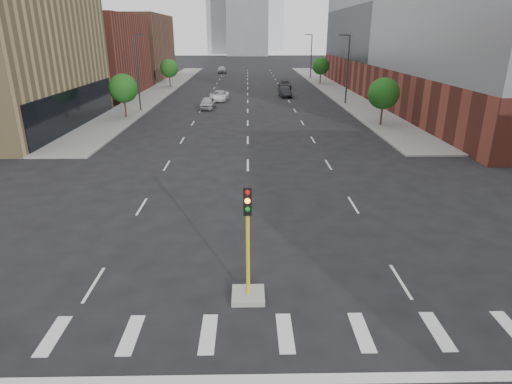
{
  "coord_description": "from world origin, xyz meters",
  "views": [
    {
      "loc": [
        0.04,
        -4.43,
        9.13
      ],
      "look_at": [
        0.37,
        13.48,
        2.5
      ],
      "focal_mm": 30.0,
      "sensor_mm": 36.0,
      "label": 1
    }
  ],
  "objects_px": {
    "median_traffic_signal": "(248,275)",
    "car_mid_right": "(285,92)",
    "car_near_left": "(207,103)",
    "car_deep_right": "(285,84)",
    "car_distant": "(222,70)",
    "car_far_left": "(219,96)"
  },
  "relations": [
    {
      "from": "median_traffic_signal",
      "to": "car_mid_right",
      "type": "relative_size",
      "value": 0.99
    },
    {
      "from": "median_traffic_signal",
      "to": "car_mid_right",
      "type": "height_order",
      "value": "median_traffic_signal"
    },
    {
      "from": "car_near_left",
      "to": "car_mid_right",
      "type": "relative_size",
      "value": 0.98
    },
    {
      "from": "car_near_left",
      "to": "car_deep_right",
      "type": "distance_m",
      "value": 24.76
    },
    {
      "from": "car_mid_right",
      "to": "car_near_left",
      "type": "bearing_deg",
      "value": -138.32
    },
    {
      "from": "median_traffic_signal",
      "to": "car_deep_right",
      "type": "bearing_deg",
      "value": 84.13
    },
    {
      "from": "median_traffic_signal",
      "to": "car_distant",
      "type": "relative_size",
      "value": 0.89
    },
    {
      "from": "car_far_left",
      "to": "car_near_left",
      "type": "bearing_deg",
      "value": -92.89
    },
    {
      "from": "car_distant",
      "to": "car_mid_right",
      "type": "bearing_deg",
      "value": -75.04
    },
    {
      "from": "car_near_left",
      "to": "car_far_left",
      "type": "xyz_separation_m",
      "value": [
        1.08,
        7.3,
        -0.05
      ]
    },
    {
      "from": "car_mid_right",
      "to": "car_far_left",
      "type": "distance_m",
      "value": 10.61
    },
    {
      "from": "car_deep_right",
      "to": "car_distant",
      "type": "xyz_separation_m",
      "value": [
        -12.96,
        32.54,
        0.11
      ]
    },
    {
      "from": "car_far_left",
      "to": "car_distant",
      "type": "relative_size",
      "value": 1.0
    },
    {
      "from": "car_near_left",
      "to": "car_distant",
      "type": "height_order",
      "value": "car_distant"
    },
    {
      "from": "median_traffic_signal",
      "to": "car_deep_right",
      "type": "relative_size",
      "value": 0.87
    },
    {
      "from": "car_mid_right",
      "to": "car_deep_right",
      "type": "height_order",
      "value": "same"
    },
    {
      "from": "car_near_left",
      "to": "median_traffic_signal",
      "type": "bearing_deg",
      "value": -79.56
    },
    {
      "from": "median_traffic_signal",
      "to": "car_near_left",
      "type": "relative_size",
      "value": 1.02
    },
    {
      "from": "car_far_left",
      "to": "car_deep_right",
      "type": "relative_size",
      "value": 0.99
    },
    {
      "from": "median_traffic_signal",
      "to": "car_distant",
      "type": "distance_m",
      "value": 97.06
    },
    {
      "from": "car_mid_right",
      "to": "car_distant",
      "type": "height_order",
      "value": "car_distant"
    },
    {
      "from": "car_far_left",
      "to": "car_distant",
      "type": "xyz_separation_m",
      "value": [
        -2.23,
        47.0,
        0.16
      ]
    }
  ]
}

